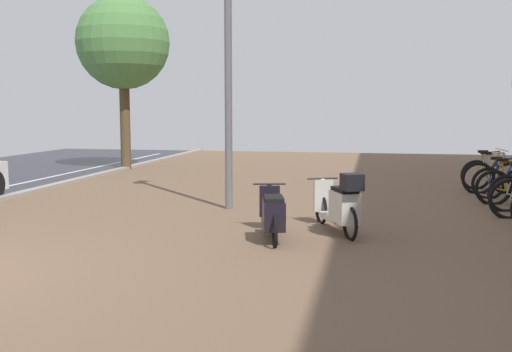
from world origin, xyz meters
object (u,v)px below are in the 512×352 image
bicycle_rack_07 (504,183)px  bicycle_rack_09 (490,174)px  bicycle_rack_08 (493,178)px  scooter_mid (273,214)px  street_tree (123,44)px  bicycle_rack_06 (510,187)px  lamp_post (228,34)px  scooter_near (340,205)px

bicycle_rack_07 → bicycle_rack_09: (-0.01, 1.55, 0.01)m
bicycle_rack_08 → scooter_mid: bicycle_rack_08 is taller
bicycle_rack_08 → street_tree: (-10.26, 3.40, 3.52)m
bicycle_rack_07 → bicycle_rack_08: 0.78m
bicycle_rack_09 → bicycle_rack_07: bearing=-89.6°
bicycle_rack_06 → scooter_mid: size_ratio=0.79×
bicycle_rack_09 → lamp_post: 7.27m
scooter_near → lamp_post: lamp_post is taller
bicycle_rack_06 → bicycle_rack_09: 2.33m
bicycle_rack_09 → bicycle_rack_08: bearing=-94.7°
bicycle_rack_09 → street_tree: 11.22m
bicycle_rack_08 → scooter_near: (-3.13, -4.97, 0.09)m
bicycle_rack_08 → scooter_near: bicycle_rack_08 is taller
bicycle_rack_09 → bicycle_rack_06: bearing=-90.9°
bicycle_rack_06 → bicycle_rack_08: bicycle_rack_08 is taller
scooter_mid → street_tree: size_ratio=0.33×
bicycle_rack_07 → lamp_post: size_ratio=0.23×
bicycle_rack_08 → lamp_post: lamp_post is taller
bicycle_rack_08 → lamp_post: bearing=-149.7°
bicycle_rack_08 → scooter_mid: bearing=-126.3°
scooter_near → bicycle_rack_08: bearing=57.8°
street_tree → bicycle_rack_07: bearing=-22.0°
bicycle_rack_06 → street_tree: 11.95m
bicycle_rack_09 → scooter_mid: size_ratio=0.78×
bicycle_rack_06 → lamp_post: lamp_post is taller
bicycle_rack_07 → scooter_near: (-3.20, -4.20, 0.11)m
bicycle_rack_07 → lamp_post: lamp_post is taller
bicycle_rack_07 → street_tree: size_ratio=0.25×
lamp_post → bicycle_rack_09: bearing=35.8°
bicycle_rack_07 → scooter_mid: bicycle_rack_07 is taller
lamp_post → bicycle_rack_07: bearing=23.4°
bicycle_rack_07 → scooter_near: 5.28m
bicycle_rack_06 → scooter_near: (-3.15, -3.42, 0.10)m
lamp_post → scooter_near: bearing=-40.1°
scooter_near → bicycle_rack_09: bearing=61.0°
bicycle_rack_07 → scooter_mid: 6.32m
scooter_near → bicycle_rack_06: bearing=47.3°
lamp_post → bicycle_rack_08: bearing=30.3°
bicycle_rack_06 → bicycle_rack_09: size_ratio=1.01×
scooter_near → bicycle_rack_07: bearing=52.7°
bicycle_rack_07 → bicycle_rack_09: bicycle_rack_09 is taller
scooter_near → street_tree: (-7.14, 8.37, 3.42)m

